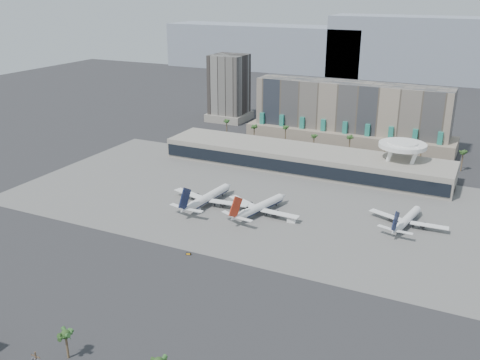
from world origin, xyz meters
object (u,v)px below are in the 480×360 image
at_px(service_vehicle_a, 196,210).
at_px(taxiway_sign, 188,254).
at_px(airliner_left, 208,198).
at_px(airliner_centre, 260,207).
at_px(airliner_right, 407,219).
at_px(service_vehicle_b, 292,220).

height_order(service_vehicle_a, taxiway_sign, service_vehicle_a).
xyz_separation_m(airliner_left, service_vehicle_a, (-0.55, -10.39, -2.88)).
bearing_deg(airliner_centre, airliner_right, 29.25).
bearing_deg(airliner_right, airliner_left, -159.84).
relative_size(airliner_centre, airliner_right, 1.10).
height_order(airliner_right, service_vehicle_b, airliner_right).
relative_size(airliner_centre, service_vehicle_b, 10.62).
bearing_deg(airliner_centre, service_vehicle_a, -143.24).
xyz_separation_m(service_vehicle_a, taxiway_sign, (19.09, -39.18, -0.53)).
xyz_separation_m(airliner_centre, service_vehicle_b, (16.89, -2.46, -2.69)).
bearing_deg(airliner_centre, airliner_left, -162.95).
bearing_deg(airliner_left, service_vehicle_a, -87.52).
distance_m(airliner_centre, airliner_right, 67.29).
relative_size(service_vehicle_a, taxiway_sign, 1.94).
distance_m(airliner_centre, service_vehicle_a, 30.84).
distance_m(airliner_centre, taxiway_sign, 51.51).
height_order(airliner_centre, service_vehicle_a, airliner_centre).
xyz_separation_m(service_vehicle_b, taxiway_sign, (-26.35, -48.07, -0.52)).
bearing_deg(service_vehicle_a, taxiway_sign, -51.22).
relative_size(airliner_centre, taxiway_sign, 19.43).
distance_m(airliner_right, service_vehicle_a, 97.86).
xyz_separation_m(airliner_right, taxiway_sign, (-74.70, -67.01, -2.81)).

